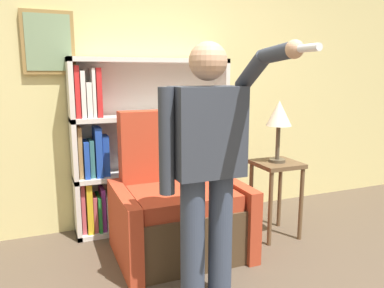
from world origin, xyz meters
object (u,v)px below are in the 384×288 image
armchair (177,208)px  table_lamp (279,116)px  side_table (276,179)px  bookcase (136,147)px  person_standing (208,161)px

armchair → table_lamp: table_lamp is taller
side_table → bookcase: bearing=149.2°
bookcase → armchair: (0.18, -0.60, -0.40)m
side_table → table_lamp: (0.00, 0.00, 0.55)m
side_table → table_lamp: 0.55m
bookcase → armchair: bearing=-73.0°
armchair → side_table: (0.90, -0.05, 0.16)m
bookcase → side_table: bookcase is taller
bookcase → side_table: size_ratio=2.32×
person_standing → side_table: size_ratio=2.38×
armchair → side_table: bearing=-3.0°
armchair → bookcase: bearing=107.0°
bookcase → table_lamp: (1.09, -0.65, 0.30)m
side_table → table_lamp: bearing=90.0°
bookcase → person_standing: bearing=-85.1°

